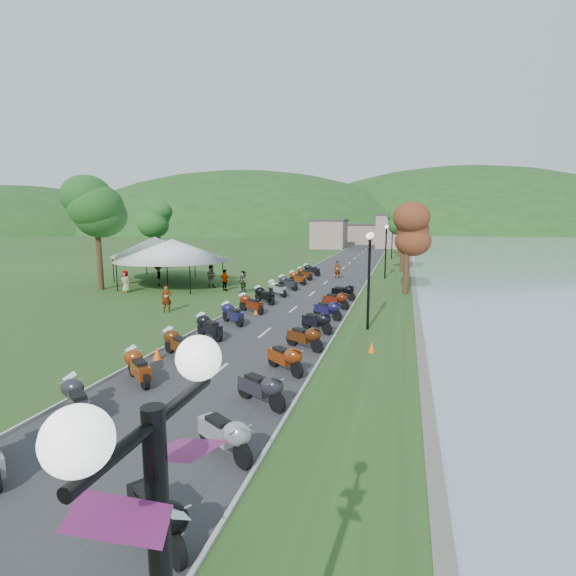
# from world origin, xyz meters

# --- Properties ---
(road) EXTENTS (7.00, 120.00, 0.02)m
(road) POSITION_xyz_m (0.00, 40.00, 0.01)
(road) COLOR #323235
(road) RESTS_ON ground
(hills_backdrop) EXTENTS (360.00, 120.00, 76.00)m
(hills_backdrop) POSITION_xyz_m (0.00, 200.00, 0.00)
(hills_backdrop) COLOR #285621
(hills_backdrop) RESTS_ON ground
(far_building) EXTENTS (18.00, 16.00, 5.00)m
(far_building) POSITION_xyz_m (-2.00, 85.00, 2.50)
(far_building) COLOR gray
(far_building) RESTS_ON ground
(moto_row_left) EXTENTS (2.60, 44.67, 1.10)m
(moto_row_left) POSITION_xyz_m (-2.25, 17.34, 0.55)
(moto_row_left) COLOR #331411
(moto_row_left) RESTS_ON ground
(moto_row_right) EXTENTS (2.60, 30.29, 1.10)m
(moto_row_right) POSITION_xyz_m (2.52, 12.22, 0.55)
(moto_row_right) COLOR #331411
(moto_row_right) RESTS_ON ground
(vendor_tent_main) EXTENTS (6.36, 6.36, 4.00)m
(vendor_tent_main) POSITION_xyz_m (-12.09, 28.68, 2.00)
(vendor_tent_main) COLOR silver
(vendor_tent_main) RESTS_ON ground
(vendor_tent_side) EXTENTS (5.36, 5.36, 4.00)m
(vendor_tent_side) POSITION_xyz_m (-15.84, 32.28, 2.00)
(vendor_tent_side) COLOR silver
(vendor_tent_side) RESTS_ON ground
(tree_park_left) EXTENTS (4.03, 4.03, 11.20)m
(tree_park_left) POSITION_xyz_m (-16.98, 25.82, 5.60)
(tree_park_left) COLOR #276423
(tree_park_left) RESTS_ON ground
(tree_lakeside) EXTENTS (2.81, 2.81, 7.80)m
(tree_lakeside) POSITION_xyz_m (6.88, 29.70, 3.90)
(tree_lakeside) COLOR #276423
(tree_lakeside) RESTS_ON ground
(pedestrian_a) EXTENTS (0.77, 0.68, 1.74)m
(pedestrian_a) POSITION_xyz_m (-7.38, 19.29, 0.00)
(pedestrian_a) COLOR slate
(pedestrian_a) RESTS_ON ground
(pedestrian_b) EXTENTS (0.95, 0.57, 1.89)m
(pedestrian_b) POSITION_xyz_m (-8.79, 29.00, 0.00)
(pedestrian_b) COLOR slate
(pedestrian_b) RESTS_ON ground
(pedestrian_c) EXTENTS (0.96, 1.23, 1.77)m
(pedestrian_c) POSITION_xyz_m (-13.60, 28.82, 0.00)
(pedestrian_c) COLOR slate
(pedestrian_c) RESTS_ON ground
(traffic_cone_near) EXTENTS (0.37, 0.37, 0.57)m
(traffic_cone_near) POSITION_xyz_m (-3.00, 10.78, 0.29)
(traffic_cone_near) COLOR #F2590C
(traffic_cone_near) RESTS_ON ground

